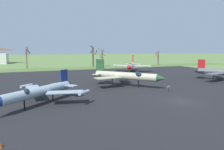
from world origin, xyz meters
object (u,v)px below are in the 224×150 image
info_placard_front_left (169,88)px  jet_fighter_rear_left (38,92)px  jet_fighter_rear_center (131,65)px  jet_fighter_front_left (126,76)px  info_placard_rear_center (132,74)px

info_placard_front_left → jet_fighter_rear_left: bearing=-177.6°
info_placard_front_left → jet_fighter_rear_center: size_ratio=0.07×
jet_fighter_front_left → info_placard_front_left: size_ratio=13.10×
jet_fighter_front_left → jet_fighter_rear_center: jet_fighter_rear_center is taller
jet_fighter_front_left → jet_fighter_rear_center: 24.41m
jet_fighter_rear_center → info_placard_rear_center: size_ratio=15.90×
jet_fighter_front_left → info_placard_front_left: bearing=-54.4°
jet_fighter_rear_center → info_placard_rear_center: bearing=-115.7°
jet_fighter_rear_left → info_placard_rear_center: bearing=40.8°
jet_fighter_rear_center → jet_fighter_rear_left: bearing=-134.2°
info_placard_front_left → jet_fighter_rear_center: jet_fighter_rear_center is taller
info_placard_rear_center → jet_fighter_rear_left: size_ratio=0.08×
info_placard_rear_center → jet_fighter_front_left: bearing=-121.5°
jet_fighter_rear_center → info_placard_rear_center: (-3.88, -8.06, -1.64)m
info_placard_front_left → info_placard_rear_center: bearing=80.9°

